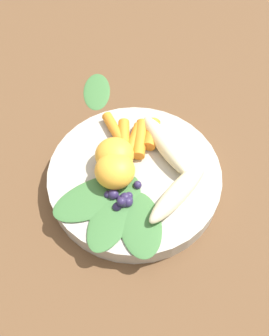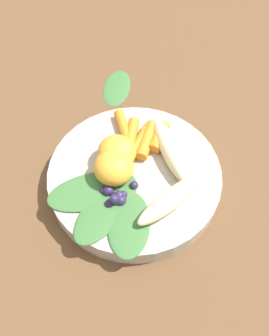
% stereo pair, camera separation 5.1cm
% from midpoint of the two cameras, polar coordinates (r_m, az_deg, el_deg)
% --- Properties ---
extents(ground_plane, '(2.40, 2.40, 0.00)m').
position_cam_midpoint_polar(ground_plane, '(0.55, 2.68, -2.51)').
color(ground_plane, brown).
extents(bowl, '(0.24, 0.24, 0.03)m').
position_cam_midpoint_polar(bowl, '(0.53, 2.74, -1.69)').
color(bowl, '#B2AD9E').
rests_on(bowl, ground_plane).
extents(banana_peeled_left, '(0.04, 0.12, 0.03)m').
position_cam_midpoint_polar(banana_peeled_left, '(0.53, 8.21, 2.51)').
color(banana_peeled_left, beige).
rests_on(banana_peeled_left, bowl).
extents(banana_peeled_right, '(0.12, 0.08, 0.03)m').
position_cam_midpoint_polar(banana_peeled_right, '(0.49, 8.84, -4.74)').
color(banana_peeled_right, beige).
rests_on(banana_peeled_right, bowl).
extents(orange_segment_near, '(0.05, 0.05, 0.04)m').
position_cam_midpoint_polar(orange_segment_near, '(0.50, -0.27, 0.01)').
color(orange_segment_near, '#F4A833').
rests_on(orange_segment_near, bowl).
extents(orange_segment_far, '(0.05, 0.05, 0.04)m').
position_cam_midpoint_polar(orange_segment_far, '(0.52, 0.16, 2.20)').
color(orange_segment_far, '#F4A833').
rests_on(orange_segment_far, bowl).
extents(carrot_front, '(0.04, 0.05, 0.02)m').
position_cam_midpoint_polar(carrot_front, '(0.55, 6.37, 4.48)').
color(carrot_front, orange).
rests_on(carrot_front, bowl).
extents(carrot_mid_left, '(0.05, 0.06, 0.02)m').
position_cam_midpoint_polar(carrot_mid_left, '(0.54, 4.57, 4.01)').
color(carrot_mid_left, orange).
rests_on(carrot_mid_left, bowl).
extents(carrot_mid_right, '(0.05, 0.05, 0.01)m').
position_cam_midpoint_polar(carrot_mid_right, '(0.54, 3.53, 3.93)').
color(carrot_mid_right, orange).
rests_on(carrot_mid_right, bowl).
extents(carrot_rear, '(0.03, 0.05, 0.02)m').
position_cam_midpoint_polar(carrot_rear, '(0.55, 2.21, 5.10)').
color(carrot_rear, orange).
rests_on(carrot_rear, bowl).
extents(carrot_small, '(0.02, 0.06, 0.02)m').
position_cam_midpoint_polar(carrot_small, '(0.56, 0.83, 5.82)').
color(carrot_small, orange).
rests_on(carrot_small, bowl).
extents(blueberry_pile, '(0.05, 0.03, 0.02)m').
position_cam_midpoint_polar(blueberry_pile, '(0.49, 0.30, -4.49)').
color(blueberry_pile, '#2D234C').
rests_on(blueberry_pile, bowl).
extents(kale_leaf_left, '(0.12, 0.06, 0.01)m').
position_cam_midpoint_polar(kale_leaf_left, '(0.50, -3.52, -3.68)').
color(kale_leaf_left, '#3D7038').
rests_on(kale_leaf_left, bowl).
extents(kale_leaf_right, '(0.12, 0.12, 0.01)m').
position_cam_midpoint_polar(kale_leaf_right, '(0.49, -1.27, -6.23)').
color(kale_leaf_right, '#3D7038').
rests_on(kale_leaf_right, bowl).
extents(kale_leaf_rear, '(0.08, 0.10, 0.01)m').
position_cam_midpoint_polar(kale_leaf_rear, '(0.48, 2.24, -8.69)').
color(kale_leaf_rear, '#3D7038').
rests_on(kale_leaf_rear, bowl).
extents(kale_leaf_stray, '(0.07, 0.10, 0.01)m').
position_cam_midpoint_polar(kale_leaf_stray, '(0.67, -0.46, 12.01)').
color(kale_leaf_stray, '#3D7038').
rests_on(kale_leaf_stray, ground_plane).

